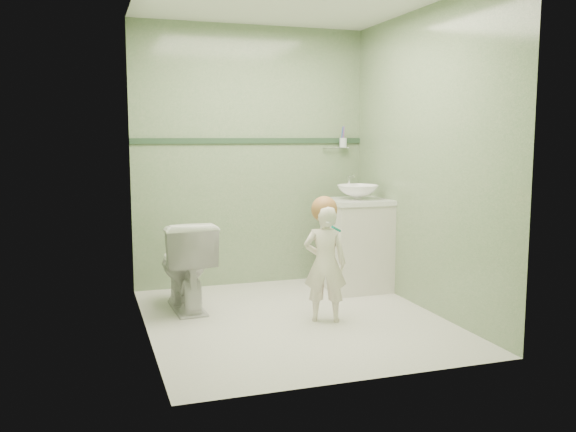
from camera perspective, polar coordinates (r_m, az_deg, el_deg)
name	(u,v)px	position (r m, az deg, el deg)	size (l,w,h in m)	color
ground	(294,319)	(4.79, 0.57, -9.52)	(2.50, 2.50, 0.00)	beige
room_shell	(294,162)	(4.58, 0.59, 4.98)	(2.50, 2.54, 2.40)	gray
trim_stripe	(251,141)	(5.77, -3.41, 6.96)	(2.20, 0.02, 0.05)	#2A452E
vanity	(357,246)	(5.63, 6.38, -2.80)	(0.52, 0.50, 0.80)	silver
counter	(357,201)	(5.57, 6.44, 1.35)	(0.54, 0.52, 0.04)	white
basin	(358,192)	(5.57, 6.46, 2.21)	(0.37, 0.37, 0.13)	white
faucet	(349,182)	(5.73, 5.69, 3.17)	(0.03, 0.13, 0.18)	silver
cup_holder	(342,143)	(6.01, 5.04, 6.78)	(0.26, 0.07, 0.21)	silver
toilet	(185,265)	(5.04, -9.47, -4.48)	(0.41, 0.71, 0.73)	white
toddler	(325,263)	(4.65, 3.45, -4.40)	(0.32, 0.21, 0.89)	#F1E2D1
hair_cap	(324,209)	(4.61, 3.37, 0.63)	(0.20, 0.20, 0.20)	#A26A39
teal_toothbrush	(335,228)	(4.48, 4.40, -1.14)	(0.11, 0.14, 0.08)	#088374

